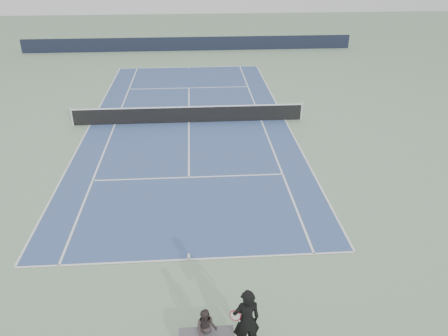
{
  "coord_description": "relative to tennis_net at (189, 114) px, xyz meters",
  "views": [
    {
      "loc": [
        0.35,
        -23.01,
        9.2
      ],
      "look_at": [
        1.44,
        -7.7,
        1.1
      ],
      "focal_mm": 35.0,
      "sensor_mm": 36.0,
      "label": 1
    }
  ],
  "objects": [
    {
      "name": "tennis_player",
      "position": [
        1.44,
        -15.39,
        0.44
      ],
      "size": [
        0.84,
        0.62,
        1.89
      ],
      "color": "black",
      "rests_on": "ground"
    },
    {
      "name": "windscreen_far",
      "position": [
        0.0,
        17.88,
        0.1
      ],
      "size": [
        30.0,
        0.25,
        1.2
      ],
      "primitive_type": "cube",
      "color": "black",
      "rests_on": "ground"
    },
    {
      "name": "spectator_bench",
      "position": [
        0.46,
        -15.28,
        -0.09
      ],
      "size": [
        1.45,
        0.71,
        1.19
      ],
      "color": "#4E4D51",
      "rests_on": "ground"
    },
    {
      "name": "tennis_net",
      "position": [
        0.0,
        0.0,
        0.0
      ],
      "size": [
        12.9,
        0.1,
        1.07
      ],
      "color": "silver",
      "rests_on": "ground"
    },
    {
      "name": "ground",
      "position": [
        0.0,
        0.0,
        -0.5
      ],
      "size": [
        80.0,
        80.0,
        0.0
      ],
      "primitive_type": "plane",
      "color": "gray"
    },
    {
      "name": "court_surface",
      "position": [
        0.0,
        0.0,
        -0.5
      ],
      "size": [
        10.97,
        23.77,
        0.01
      ],
      "primitive_type": "cube",
      "color": "#374F82",
      "rests_on": "ground"
    }
  ]
}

